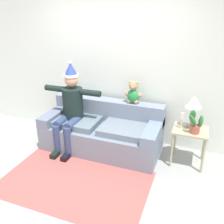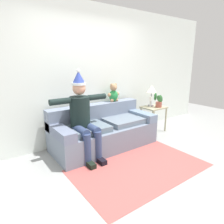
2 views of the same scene
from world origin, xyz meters
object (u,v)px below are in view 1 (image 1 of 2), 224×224
object	(u,v)px
potted_plant	(195,123)
table_lamp	(194,103)
teddy_bear	(133,93)
candle_tall	(182,118)
person_seated	(70,106)
side_table	(190,135)
couch	(103,131)

from	to	relation	value
potted_plant	table_lamp	bearing A→B (deg)	108.31
teddy_bear	candle_tall	size ratio (longest dim) A/B	1.50
teddy_bear	candle_tall	xyz separation A→B (m)	(0.84, -0.27, -0.21)
table_lamp	potted_plant	bearing A→B (deg)	-71.69
teddy_bear	table_lamp	world-z (taller)	teddy_bear
person_seated	teddy_bear	size ratio (longest dim) A/B	3.93
side_table	potted_plant	size ratio (longest dim) A/B	1.76
teddy_bear	potted_plant	xyz separation A→B (m)	(1.03, -0.33, -0.22)
side_table	table_lamp	distance (m)	0.50
couch	person_seated	bearing A→B (deg)	-162.49
potted_plant	candle_tall	xyz separation A→B (m)	(-0.19, 0.07, 0.02)
candle_tall	person_seated	bearing A→B (deg)	-174.78
teddy_bear	person_seated	bearing A→B (deg)	-155.83
side_table	person_seated	bearing A→B (deg)	-174.58
person_seated	teddy_bear	distance (m)	1.07
person_seated	teddy_bear	xyz separation A→B (m)	(0.96, 0.43, 0.21)
person_seated	side_table	world-z (taller)	person_seated
couch	side_table	bearing A→B (deg)	0.91
potted_plant	candle_tall	world-z (taller)	potted_plant
couch	potted_plant	world-z (taller)	potted_plant
side_table	teddy_bear	bearing A→B (deg)	165.91
teddy_bear	table_lamp	distance (m)	0.98
teddy_bear	potted_plant	world-z (taller)	teddy_bear
person_seated	side_table	size ratio (longest dim) A/B	2.54
person_seated	candle_tall	world-z (taller)	person_seated
couch	side_table	world-z (taller)	couch
potted_plant	candle_tall	bearing A→B (deg)	160.20
table_lamp	teddy_bear	bearing A→B (deg)	170.67
couch	person_seated	size ratio (longest dim) A/B	1.32
couch	teddy_bear	distance (m)	0.83
teddy_bear	side_table	bearing A→B (deg)	-14.09
couch	candle_tall	world-z (taller)	candle_tall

